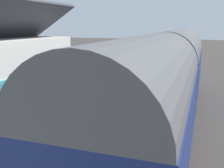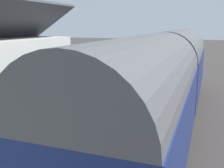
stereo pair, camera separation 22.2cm
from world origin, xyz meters
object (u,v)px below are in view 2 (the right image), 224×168
(planter_edge_near, at_px, (102,97))
(planter_by_door, at_px, (60,84))
(bench_by_lamp, at_px, (116,71))
(station_sign_board, at_px, (134,66))
(train, at_px, (166,80))
(planter_edge_far, at_px, (135,64))
(planter_bench_left, at_px, (131,81))
(planter_corner_building, at_px, (136,70))
(planter_bench_right, at_px, (103,67))
(bench_near_building, at_px, (96,82))

(planter_edge_near, distance_m, planter_by_door, 3.99)
(bench_by_lamp, relative_size, planter_by_door, 1.63)
(planter_by_door, xyz_separation_m, station_sign_board, (2.39, -3.79, 0.92))
(bench_by_lamp, bearing_deg, train, -143.49)
(planter_edge_near, bearing_deg, planter_edge_far, 6.82)
(bench_by_lamp, distance_m, planter_by_door, 4.87)
(station_sign_board, bearing_deg, planter_bench_left, 169.33)
(bench_by_lamp, height_order, planter_by_door, bench_by_lamp)
(planter_by_door, bearing_deg, station_sign_board, -57.84)
(planter_corner_building, relative_size, planter_edge_near, 0.88)
(train, height_order, planter_bench_right, train)
(bench_by_lamp, bearing_deg, station_sign_board, -137.73)
(planter_edge_near, xyz_separation_m, station_sign_board, (4.36, -0.33, 0.88))
(planter_bench_right, height_order, planter_bench_left, planter_bench_right)
(planter_bench_left, relative_size, planter_edge_far, 0.78)
(planter_corner_building, xyz_separation_m, planter_edge_far, (2.91, 0.88, 0.02))
(train, xyz_separation_m, planter_edge_near, (-0.39, 2.91, -0.98))
(planter_corner_building, xyz_separation_m, planter_bench_left, (-3.53, -0.64, -0.06))
(planter_bench_right, relative_size, planter_edge_near, 0.93)
(planter_bench_left, bearing_deg, station_sign_board, -10.67)
(planter_bench_right, xyz_separation_m, planter_edge_near, (-7.83, -3.09, -0.14))
(train, bearing_deg, planter_corner_building, 24.67)
(bench_near_building, bearing_deg, planter_bench_left, -45.74)
(bench_near_building, bearing_deg, planter_edge_far, -0.93)
(bench_near_building, bearing_deg, planter_by_door, 101.90)
(bench_by_lamp, relative_size, station_sign_board, 0.90)
(train, relative_size, planter_edge_near, 19.67)
(bench_by_lamp, distance_m, planter_bench_left, 3.07)
(planter_bench_right, relative_size, planter_by_door, 0.98)
(bench_near_building, xyz_separation_m, planter_edge_far, (8.05, -0.13, -0.04))
(train, bearing_deg, planter_edge_far, 22.45)
(planter_edge_far, distance_m, station_sign_board, 6.35)
(planter_edge_near, relative_size, planter_by_door, 1.05)
(bench_near_building, height_order, planter_bench_right, bench_near_building)
(train, height_order, planter_bench_left, train)
(planter_corner_building, height_order, planter_edge_near, planter_corner_building)
(bench_by_lamp, height_order, planter_edge_near, bench_by_lamp)
(planter_edge_near, bearing_deg, train, -82.33)
(train, relative_size, station_sign_board, 11.33)
(bench_by_lamp, distance_m, planter_edge_far, 4.01)
(bench_near_building, height_order, planter_edge_far, bench_near_building)
(bench_by_lamp, height_order, planter_corner_building, bench_by_lamp)
(planter_by_door, bearing_deg, planter_bench_left, -61.30)
(planter_corner_building, bearing_deg, station_sign_board, -167.55)
(bench_by_lamp, bearing_deg, planter_by_door, 157.27)
(planter_edge_near, xyz_separation_m, planter_edge_far, (10.46, 1.25, 0.13))
(bench_near_building, distance_m, planter_bench_left, 2.30)
(planter_bench_right, distance_m, planter_edge_far, 3.21)
(bench_near_building, distance_m, planter_edge_far, 8.05)
(train, distance_m, planter_bench_right, 9.59)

